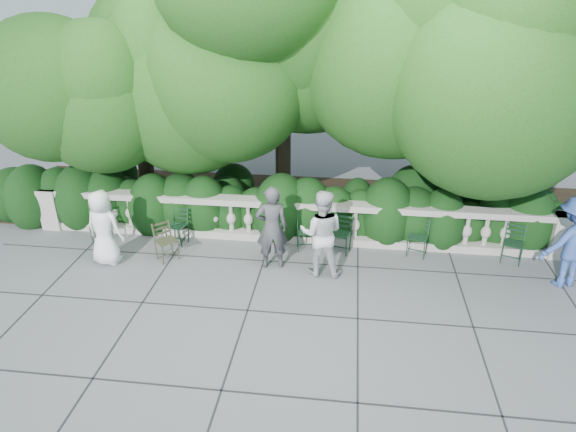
# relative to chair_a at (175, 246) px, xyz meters

# --- Properties ---
(ground) EXTENTS (90.00, 90.00, 0.00)m
(ground) POSITION_rel_chair_a_xyz_m (2.60, -1.20, 0.00)
(ground) COLOR #585960
(ground) RESTS_ON ground
(balustrade) EXTENTS (12.00, 0.44, 1.00)m
(balustrade) POSITION_rel_chair_a_xyz_m (2.60, 0.60, 0.49)
(balustrade) COLOR #9E998E
(balustrade) RESTS_ON ground
(shrub_hedge) EXTENTS (15.00, 2.60, 1.70)m
(shrub_hedge) POSITION_rel_chair_a_xyz_m (2.60, 1.80, 0.00)
(shrub_hedge) COLOR black
(shrub_hedge) RESTS_ON ground
(tree_canopy) EXTENTS (15.04, 6.52, 6.78)m
(tree_canopy) POSITION_rel_chair_a_xyz_m (3.28, 1.99, 3.96)
(tree_canopy) COLOR #3F3023
(tree_canopy) RESTS_ON ground
(chair_a) EXTENTS (0.54, 0.57, 0.84)m
(chair_a) POSITION_rel_chair_a_xyz_m (0.00, 0.00, 0.00)
(chair_a) COLOR black
(chair_a) RESTS_ON ground
(chair_b) EXTENTS (0.51, 0.55, 0.84)m
(chair_b) POSITION_rel_chair_a_xyz_m (-1.70, -0.09, 0.00)
(chair_b) COLOR black
(chair_b) RESTS_ON ground
(chair_c) EXTENTS (0.52, 0.55, 0.84)m
(chair_c) POSITION_rel_chair_a_xyz_m (2.98, 0.08, 0.00)
(chair_c) COLOR black
(chair_c) RESTS_ON ground
(chair_d) EXTENTS (0.55, 0.58, 0.84)m
(chair_d) POSITION_rel_chair_a_xyz_m (5.32, 0.12, 0.00)
(chair_d) COLOR black
(chair_d) RESTS_ON ground
(chair_e) EXTENTS (0.55, 0.58, 0.84)m
(chair_e) POSITION_rel_chair_a_xyz_m (3.67, 0.05, 0.00)
(chair_e) COLOR black
(chair_e) RESTS_ON ground
(chair_f) EXTENTS (0.57, 0.59, 0.84)m
(chair_f) POSITION_rel_chair_a_xyz_m (7.27, 0.07, 0.00)
(chair_f) COLOR black
(chair_f) RESTS_ON ground
(chair_weathered) EXTENTS (0.65, 0.65, 0.84)m
(chair_weathered) POSITION_rel_chair_a_xyz_m (0.15, -0.69, 0.00)
(chair_weathered) COLOR black
(chair_weathered) RESTS_ON ground
(person_businessman) EXTENTS (0.88, 0.66, 1.63)m
(person_businessman) POSITION_rel_chair_a_xyz_m (-1.17, -0.85, 0.82)
(person_businessman) COLOR white
(person_businessman) RESTS_ON ground
(person_woman_grey) EXTENTS (0.74, 0.57, 1.80)m
(person_woman_grey) POSITION_rel_chair_a_xyz_m (2.31, -0.58, 0.90)
(person_woman_grey) COLOR #3E3E43
(person_woman_grey) RESTS_ON ground
(person_casual_man) EXTENTS (0.90, 0.71, 1.82)m
(person_casual_man) POSITION_rel_chair_a_xyz_m (3.33, -0.72, 0.91)
(person_casual_man) COLOR silver
(person_casual_man) RESTS_ON ground
(person_older_blue) EXTENTS (1.37, 1.06, 1.88)m
(person_older_blue) POSITION_rel_chair_a_xyz_m (8.10, -0.57, 0.94)
(person_older_blue) COLOR #3553A1
(person_older_blue) RESTS_ON ground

